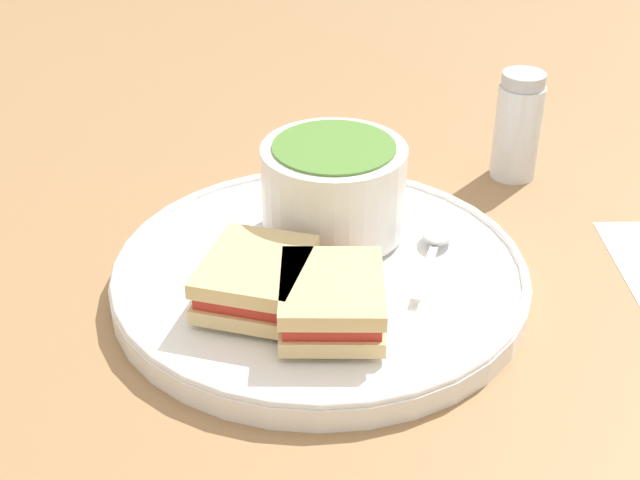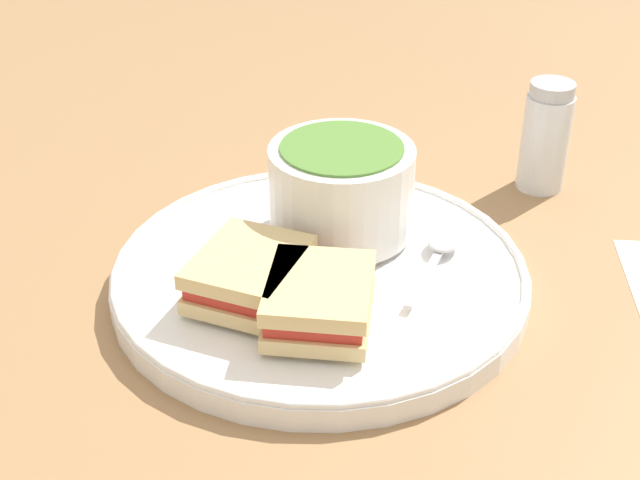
# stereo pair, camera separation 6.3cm
# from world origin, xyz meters

# --- Properties ---
(ground_plane) EXTENTS (2.40, 2.40, 0.00)m
(ground_plane) POSITION_xyz_m (0.00, 0.00, 0.00)
(ground_plane) COLOR #9E754C
(plate) EXTENTS (0.30, 0.30, 0.02)m
(plate) POSITION_xyz_m (0.00, 0.00, 0.01)
(plate) COLOR white
(plate) RESTS_ON ground_plane
(soup_bowl) EXTENTS (0.11, 0.11, 0.07)m
(soup_bowl) POSITION_xyz_m (0.01, -0.05, 0.06)
(soup_bowl) COLOR white
(soup_bowl) RESTS_ON plate
(spoon) EXTENTS (0.03, 0.10, 0.01)m
(spoon) POSITION_xyz_m (-0.07, -0.06, 0.03)
(spoon) COLOR silver
(spoon) RESTS_ON plate
(sandwich_half_near) EXTENTS (0.08, 0.09, 0.03)m
(sandwich_half_near) POSITION_xyz_m (0.02, 0.06, 0.04)
(sandwich_half_near) COLOR #DBBC7F
(sandwich_half_near) RESTS_ON plate
(sandwich_half_far) EXTENTS (0.09, 0.10, 0.03)m
(sandwich_half_far) POSITION_xyz_m (-0.03, 0.06, 0.04)
(sandwich_half_far) COLOR #DBBC7F
(sandwich_half_far) RESTS_ON plate
(salt_shaker) EXTENTS (0.04, 0.04, 0.10)m
(salt_shaker) POSITION_xyz_m (-0.09, -0.23, 0.05)
(salt_shaker) COLOR silver
(salt_shaker) RESTS_ON ground_plane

